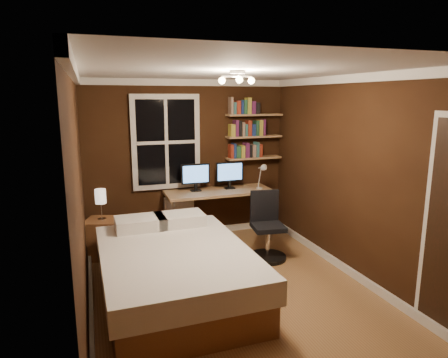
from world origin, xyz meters
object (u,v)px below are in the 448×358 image
object	(u,v)px
nightstand	(103,238)
bedside_lamp	(101,205)
bed	(175,272)
monitor_left	(196,178)
radiator	(179,218)
monitor_right	(230,175)
desk_lamp	(262,176)
desk	(219,194)
office_chair	(267,234)

from	to	relation	value
nightstand	bedside_lamp	xyz separation A→B (m)	(0.00, 0.00, 0.49)
bed	monitor_left	world-z (taller)	monitor_left
bedside_lamp	radiator	world-z (taller)	bedside_lamp
monitor_right	desk_lamp	xyz separation A→B (m)	(0.45, -0.25, 0.01)
bedside_lamp	nightstand	bearing A→B (deg)	0.00
bed	monitor_right	distance (m)	2.28
bed	desk	bearing A→B (deg)	56.69
nightstand	office_chair	bearing A→B (deg)	-1.45
nightstand	monitor_left	distance (m)	1.63
desk_lamp	nightstand	bearing A→B (deg)	-179.97
bed	desk_lamp	distance (m)	2.40
nightstand	desk	bearing A→B (deg)	23.71
nightstand	bedside_lamp	world-z (taller)	bedside_lamp
bed	monitor_right	world-z (taller)	monitor_right
nightstand	bed	bearing A→B (deg)	-46.40
bedside_lamp	desk	size ratio (longest dim) A/B	0.26
monitor_right	monitor_left	bearing A→B (deg)	180.00
radiator	office_chair	size ratio (longest dim) A/B	0.71
bed	desk_lamp	xyz separation A→B (m)	(1.72, 1.51, 0.70)
monitor_right	nightstand	bearing A→B (deg)	-172.78
bed	monitor_left	distance (m)	2.02
bedside_lamp	desk_lamp	bearing A→B (deg)	0.03
bedside_lamp	radiator	xyz separation A→B (m)	(1.18, 0.38, -0.43)
bedside_lamp	office_chair	world-z (taller)	bedside_lamp
bed	desk_lamp	world-z (taller)	desk_lamp
nightstand	radiator	world-z (taller)	radiator
nightstand	radiator	size ratio (longest dim) A/B	0.81
monitor_left	desk_lamp	world-z (taller)	desk_lamp
bed	office_chair	bearing A→B (deg)	25.54
bed	nightstand	xyz separation A→B (m)	(-0.71, 1.51, -0.04)
bedside_lamp	monitor_right	xyz separation A→B (m)	(1.99, 0.25, 0.24)
desk_lamp	bed	bearing A→B (deg)	-138.70
office_chair	monitor_left	bearing A→B (deg)	133.62
monitor_right	office_chair	bearing A→B (deg)	-79.63
monitor_left	monitor_right	distance (m)	0.56
desk	office_chair	world-z (taller)	office_chair
desk	office_chair	xyz separation A→B (m)	(0.40, -0.95, -0.38)
desk	monitor_left	world-z (taller)	monitor_left
radiator	desk	distance (m)	0.75
bed	desk_lamp	size ratio (longest dim) A/B	5.03
monitor_right	desk_lamp	distance (m)	0.51
radiator	bed	bearing A→B (deg)	-103.96
nightstand	desk_lamp	xyz separation A→B (m)	(2.44, 0.00, 0.74)
radiator	monitor_left	bearing A→B (deg)	-28.23
bedside_lamp	desk	world-z (taller)	bedside_lamp
bedside_lamp	desk_lamp	xyz separation A→B (m)	(2.44, 0.00, 0.25)
desk_lamp	monitor_left	bearing A→B (deg)	166.01
bedside_lamp	monitor_left	bearing A→B (deg)	10.00
radiator	monitor_right	distance (m)	1.06
monitor_left	office_chair	bearing A→B (deg)	-54.08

